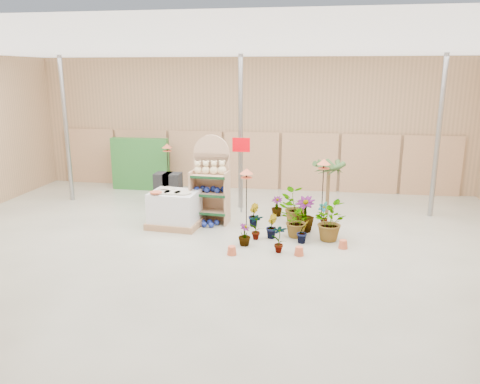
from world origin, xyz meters
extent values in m
cube|color=gray|center=(0.00, 0.00, -0.05)|extent=(15.00, 12.00, 0.10)
cube|color=white|center=(0.00, 0.00, 4.55)|extent=(15.00, 12.00, 0.10)
cube|color=#93714E|center=(0.00, 6.05, 2.25)|extent=(15.00, 0.10, 4.50)
cylinder|color=gray|center=(-5.50, 3.50, 2.25)|extent=(0.14, 0.14, 4.50)
cylinder|color=gray|center=(5.50, 3.50, 2.25)|extent=(0.14, 0.14, 4.50)
cylinder|color=gray|center=(0.00, 3.50, 2.25)|extent=(0.14, 0.14, 4.50)
cube|color=#A17552|center=(-6.00, 5.92, 1.00)|extent=(1.90, 0.06, 2.00)
cube|color=#A17552|center=(-4.00, 5.92, 1.00)|extent=(1.90, 0.06, 2.00)
cube|color=#A17552|center=(-2.00, 5.92, 1.00)|extent=(1.90, 0.06, 2.00)
cube|color=#A17552|center=(0.00, 5.92, 1.00)|extent=(1.90, 0.06, 2.00)
cube|color=#A17552|center=(2.00, 5.92, 1.00)|extent=(1.90, 0.06, 2.00)
cube|color=#A17552|center=(4.00, 5.92, 1.00)|extent=(1.90, 0.06, 2.00)
cube|color=#A17552|center=(6.00, 5.92, 1.00)|extent=(1.90, 0.06, 2.00)
cube|color=tan|center=(-0.58, 2.16, 0.94)|extent=(1.00, 0.16, 1.88)
cylinder|color=tan|center=(-0.58, 2.16, 1.88)|extent=(1.00, 0.16, 1.00)
cube|color=tan|center=(-0.58, 1.87, 0.33)|extent=(0.99, 0.62, 0.04)
cube|color=#0F3819|center=(-0.58, 1.60, 0.33)|extent=(0.95, 0.10, 0.07)
cube|color=tan|center=(-0.58, 1.87, 0.83)|extent=(0.99, 0.62, 0.04)
cube|color=#0F3819|center=(-0.58, 1.60, 0.83)|extent=(0.95, 0.10, 0.07)
cube|color=tan|center=(-0.58, 1.87, 1.33)|extent=(0.99, 0.62, 0.04)
cube|color=#0F3819|center=(-0.58, 1.60, 1.33)|extent=(0.95, 0.10, 0.07)
cube|color=tan|center=(-1.06, 1.87, 0.72)|extent=(0.08, 0.55, 1.44)
cube|color=tan|center=(-0.11, 1.87, 0.72)|extent=(0.08, 0.55, 1.44)
sphere|color=beige|center=(-0.92, 1.94, 1.45)|extent=(0.20, 0.20, 0.20)
sphere|color=beige|center=(-0.92, 1.94, 1.61)|extent=(0.15, 0.15, 0.15)
sphere|color=beige|center=(-0.69, 1.94, 1.45)|extent=(0.21, 0.21, 0.21)
sphere|color=beige|center=(-0.69, 1.94, 1.62)|extent=(0.15, 0.15, 0.15)
sphere|color=beige|center=(-0.47, 1.94, 1.46)|extent=(0.22, 0.22, 0.22)
sphere|color=beige|center=(-0.47, 1.94, 1.63)|extent=(0.15, 0.15, 0.15)
sphere|color=beige|center=(-0.25, 1.94, 1.46)|extent=(0.23, 0.23, 0.23)
sphere|color=beige|center=(-0.25, 1.94, 1.65)|extent=(0.15, 0.15, 0.15)
sphere|color=navy|center=(-0.94, 1.85, 0.93)|extent=(0.17, 0.17, 0.17)
sphere|color=navy|center=(-0.80, 1.98, 0.93)|extent=(0.17, 0.17, 0.17)
sphere|color=navy|center=(-0.65, 1.85, 0.93)|extent=(0.17, 0.17, 0.17)
sphere|color=navy|center=(-0.51, 1.98, 0.93)|extent=(0.17, 0.17, 0.17)
sphere|color=navy|center=(-0.37, 1.85, 0.93)|extent=(0.17, 0.17, 0.17)
sphere|color=navy|center=(-0.23, 1.98, 0.93)|extent=(0.17, 0.17, 0.17)
sphere|color=navy|center=(-0.85, 1.47, 0.07)|extent=(0.15, 0.15, 0.15)
sphere|color=navy|center=(-0.75, 1.71, 0.07)|extent=(0.15, 0.15, 0.15)
sphere|color=navy|center=(-0.66, 1.47, 0.07)|extent=(0.15, 0.15, 0.15)
sphere|color=navy|center=(-0.56, 1.71, 0.07)|extent=(0.15, 0.15, 0.15)
sphere|color=navy|center=(-0.47, 1.47, 0.07)|extent=(0.15, 0.15, 0.15)
sphere|color=navy|center=(-0.37, 1.71, 0.07)|extent=(0.15, 0.15, 0.15)
cube|color=#A17552|center=(-1.45, 1.46, 0.08)|extent=(1.43, 1.22, 0.17)
cube|color=white|center=(-1.45, 1.46, 0.56)|extent=(1.30, 1.10, 0.78)
cylinder|color=#B3AA93|center=(-1.72, 1.29, 0.97)|extent=(0.44, 0.44, 0.04)
cylinder|color=#B3AA93|center=(-1.45, 1.29, 0.97)|extent=(0.44, 0.44, 0.04)
cylinder|color=#B3AA93|center=(-1.17, 1.29, 0.97)|extent=(0.44, 0.44, 0.04)
cylinder|color=#B3AA93|center=(-1.72, 1.63, 0.97)|extent=(0.44, 0.44, 0.04)
cube|color=black|center=(-2.10, 3.44, 0.25)|extent=(0.50, 0.50, 0.50)
cube|color=black|center=(-2.10, 3.44, 0.75)|extent=(0.50, 0.50, 0.50)
cube|color=black|center=(-2.40, 3.44, 0.25)|extent=(0.50, 0.50, 0.50)
cube|color=black|center=(-2.40, 3.44, 0.75)|extent=(0.50, 0.50, 0.50)
cube|color=#286627|center=(-3.80, 5.20, 0.90)|extent=(2.00, 0.30, 1.80)
cylinder|color=gray|center=(0.10, 3.00, 1.10)|extent=(0.05, 0.05, 2.20)
cube|color=#DC000B|center=(0.10, 2.96, 2.00)|extent=(0.50, 0.03, 0.40)
cylinder|color=black|center=(0.48, 1.45, 0.70)|extent=(0.02, 0.02, 1.40)
cylinder|color=#CD5937|center=(0.48, 1.45, 1.40)|extent=(0.30, 0.30, 0.02)
cone|color=#CD5937|center=(0.48, 1.45, 1.57)|extent=(0.34, 0.34, 0.14)
cylinder|color=black|center=(2.40, 1.73, 0.82)|extent=(0.02, 0.02, 1.65)
cylinder|color=#CD5937|center=(2.40, 1.73, 1.65)|extent=(0.30, 0.30, 0.02)
cone|color=#CD5937|center=(2.40, 1.73, 1.82)|extent=(0.34, 0.34, 0.14)
cylinder|color=black|center=(-2.61, 4.57, 0.75)|extent=(0.02, 0.02, 1.49)
cylinder|color=#CD5937|center=(-2.61, 4.57, 1.49)|extent=(0.30, 0.30, 0.02)
cone|color=#CD5937|center=(-2.61, 4.57, 1.66)|extent=(0.34, 0.34, 0.14)
cylinder|color=brown|center=(2.58, 3.14, 0.66)|extent=(0.10, 0.10, 1.32)
imported|color=#324F24|center=(0.82, 0.79, 0.33)|extent=(0.41, 0.35, 0.66)
imported|color=#324F24|center=(1.17, 0.96, 0.30)|extent=(0.32, 0.37, 0.60)
imported|color=#324F24|center=(1.76, 1.08, 0.43)|extent=(1.02, 1.00, 0.85)
imported|color=#324F24|center=(1.97, 1.58, 0.46)|extent=(0.68, 0.68, 0.92)
imported|color=#324F24|center=(2.47, 2.18, 0.32)|extent=(0.40, 0.37, 0.63)
imported|color=#324F24|center=(0.61, 1.81, 0.30)|extent=(0.36, 0.40, 0.61)
imported|color=#324F24|center=(1.66, 2.17, 0.47)|extent=(1.08, 1.02, 0.94)
imported|color=#324F24|center=(0.59, 0.33, 0.26)|extent=(0.37, 0.37, 0.53)
imported|color=#324F24|center=(1.44, 0.02, 0.33)|extent=(0.39, 0.31, 0.67)
imported|color=#324F24|center=(1.95, 0.72, 0.28)|extent=(0.39, 0.39, 0.56)
imported|color=#324F24|center=(2.55, 1.03, 0.48)|extent=(0.92, 1.00, 0.95)
imported|color=#324F24|center=(1.16, 2.79, 0.28)|extent=(0.36, 0.36, 0.57)
camera|label=1|loc=(2.14, -10.01, 3.99)|focal=35.00mm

